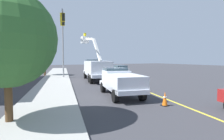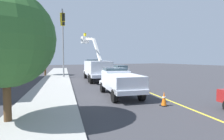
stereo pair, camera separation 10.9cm
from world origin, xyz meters
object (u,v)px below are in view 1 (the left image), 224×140
traffic_cone_leading (165,99)px  traffic_signal_mast (63,34)px  utility_bucket_truck (96,68)px  passing_minivan (120,69)px  traffic_cone_mid_front (105,74)px  service_pickup_truck (121,81)px

traffic_cone_leading → traffic_signal_mast: 17.97m
utility_bucket_truck → passing_minivan: size_ratio=1.68×
utility_bucket_truck → traffic_cone_mid_front: utility_bucket_truck is taller
utility_bucket_truck → traffic_cone_leading: (-13.66, 1.12, -1.17)m
passing_minivan → traffic_signal_mast: 11.26m
passing_minivan → traffic_signal_mast: size_ratio=0.58×
utility_bucket_truck → traffic_signal_mast: (3.23, 3.50, 4.50)m
service_pickup_truck → traffic_signal_mast: bearing=6.0°
traffic_cone_mid_front → service_pickup_truck: bearing=159.9°
utility_bucket_truck → service_pickup_truck: 10.25m
service_pickup_truck → traffic_cone_leading: 3.83m
passing_minivan → traffic_signal_mast: bearing=100.3°
utility_bucket_truck → traffic_cone_mid_front: bearing=-38.1°
utility_bucket_truck → traffic_cone_leading: 13.76m
passing_minivan → traffic_cone_mid_front: 3.68m
passing_minivan → traffic_cone_mid_front: size_ratio=6.88×
service_pickup_truck → traffic_cone_mid_front: size_ratio=7.99×
traffic_cone_leading → traffic_cone_mid_front: size_ratio=1.16×
passing_minivan → traffic_cone_leading: bearing=158.2°
service_pickup_truck → traffic_cone_mid_front: service_pickup_truck is taller
service_pickup_truck → passing_minivan: size_ratio=1.16×
service_pickup_truck → passing_minivan: 17.26m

